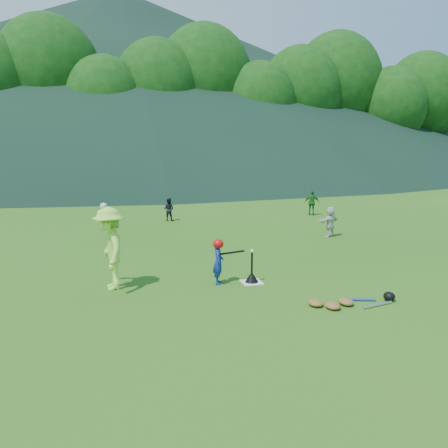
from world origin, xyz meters
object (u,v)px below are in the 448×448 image
at_px(fielder_d, 330,222).
at_px(batting_tee, 252,277).
at_px(fielder_b, 169,209).
at_px(equipment_pile, 346,302).
at_px(home_plate, 252,282).
at_px(fielder_a, 104,216).
at_px(fielder_c, 312,203).
at_px(adult_coach, 110,248).
at_px(batter_child, 218,262).

bearing_deg(fielder_d, batting_tee, 24.07).
relative_size(fielder_b, equipment_pile, 0.52).
xyz_separation_m(fielder_d, equipment_pile, (-2.70, -5.79, -0.45)).
relative_size(home_plate, batting_tee, 0.66).
xyz_separation_m(batting_tee, equipment_pile, (1.36, -1.78, -0.06)).
relative_size(fielder_a, fielder_c, 0.88).
bearing_deg(fielder_c, equipment_pile, 97.54).
distance_m(adult_coach, fielder_d, 8.00).
distance_m(fielder_c, batting_tee, 9.88).
bearing_deg(batting_tee, fielder_d, 44.63).
xyz_separation_m(home_plate, fielder_c, (5.44, 8.24, 0.54)).
relative_size(batter_child, fielder_d, 0.97).
height_order(fielder_a, fielder_c, fielder_c).
bearing_deg(fielder_d, fielder_a, -44.76).
bearing_deg(fielder_b, equipment_pile, 129.66).
distance_m(fielder_b, batting_tee, 8.51).
bearing_deg(home_plate, fielder_b, 95.19).
height_order(home_plate, adult_coach, adult_coach).
relative_size(home_plate, adult_coach, 0.25).
height_order(home_plate, fielder_a, fielder_a).
distance_m(fielder_b, fielder_c, 6.22).
bearing_deg(fielder_d, fielder_c, -128.66).
bearing_deg(fielder_c, fielder_b, 27.66).
xyz_separation_m(batter_child, adult_coach, (-2.32, 0.25, 0.39)).
bearing_deg(adult_coach, home_plate, 76.76).
bearing_deg(batting_tee, adult_coach, 172.81).
bearing_deg(home_plate, fielder_c, 56.55).
bearing_deg(home_plate, batting_tee, 0.00).
bearing_deg(home_plate, adult_coach, 172.81).
bearing_deg(adult_coach, batting_tee, 76.76).
relative_size(batter_child, fielder_a, 1.03).
xyz_separation_m(fielder_b, fielder_c, (6.21, -0.22, 0.09)).
bearing_deg(fielder_b, fielder_c, -154.11).
xyz_separation_m(adult_coach, equipment_pile, (4.42, -2.17, -0.83)).
distance_m(home_plate, batter_child, 0.90).
height_order(home_plate, fielder_c, fielder_c).
xyz_separation_m(adult_coach, fielder_b, (2.30, 8.08, -0.43)).
height_order(adult_coach, fielder_a, adult_coach).
distance_m(batter_child, adult_coach, 2.37).
bearing_deg(home_plate, equipment_pile, -52.79).
distance_m(home_plate, fielder_c, 9.89).
height_order(fielder_a, batting_tee, fielder_a).
bearing_deg(fielder_d, adult_coach, 6.39).
relative_size(fielder_d, equipment_pile, 0.57).
bearing_deg(fielder_b, batter_child, 118.10).
height_order(fielder_a, equipment_pile, fielder_a).
distance_m(fielder_b, equipment_pile, 10.47).
bearing_deg(fielder_a, adult_coach, 62.06).
bearing_deg(fielder_c, batter_child, 82.37).
relative_size(batter_child, batting_tee, 1.47).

